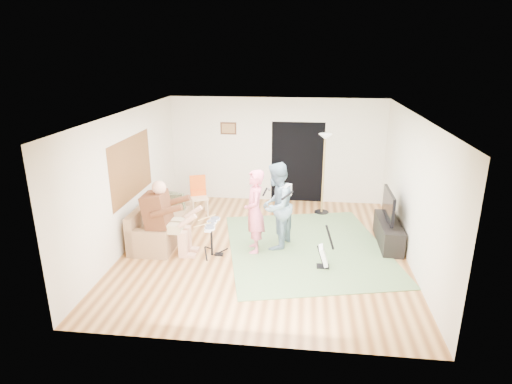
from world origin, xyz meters
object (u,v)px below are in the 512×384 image
dining_chair (200,201)px  guitarist (276,206)px  torchiere_lamp (324,160)px  sofa (159,226)px  television (389,205)px  singer (255,212)px  guitar_spare (324,256)px  tv_cabinet (388,233)px  drum_kit (212,241)px

dining_chair → guitarist: bearing=-61.3°
torchiere_lamp → sofa: bearing=-151.3°
sofa → television: television is taller
singer → torchiere_lamp: 2.71m
torchiere_lamp → dining_chair: size_ratio=2.09×
sofa → guitar_spare: guitar_spare is taller
guitar_spare → tv_cabinet: guitar_spare is taller
tv_cabinet → television: 0.60m
torchiere_lamp → dining_chair: 3.15m
guitarist → dining_chair: size_ratio=1.87×
dining_chair → singer: bearing=-71.8°
sofa → singer: (2.09, -0.37, 0.57)m
drum_kit → guitar_spare: size_ratio=0.82×
singer → guitar_spare: size_ratio=1.97×
drum_kit → television: television is taller
sofa → television: (4.74, 0.28, 0.59)m
guitar_spare → dining_chair: bearing=140.4°
dining_chair → torchiere_lamp: bearing=-13.8°
sofa → drum_kit: size_ratio=2.83×
sofa → torchiere_lamp: size_ratio=1.00×
torchiere_lamp → singer: bearing=-121.3°
tv_cabinet → guitarist: bearing=-170.0°
sofa → drum_kit: bearing=-26.8°
tv_cabinet → dining_chair: bearing=164.1°
sofa → tv_cabinet: sofa is taller
guitar_spare → guitarist: bearing=140.2°
singer → torchiere_lamp: torchiere_lamp is taller
drum_kit → torchiere_lamp: bearing=49.4°
sofa → drum_kit: sofa is taller
guitarist → tv_cabinet: 2.41m
guitarist → television: (2.24, 0.40, -0.03)m
drum_kit → tv_cabinet: 3.62m
guitarist → television: size_ratio=1.72×
torchiere_lamp → tv_cabinet: (1.31, -1.63, -1.10)m
singer → television: (2.64, 0.64, 0.01)m
drum_kit → singer: singer is taller
guitarist → torchiere_lamp: torchiere_lamp is taller
singer → torchiere_lamp: bearing=137.5°
torchiere_lamp → guitar_spare: bearing=-90.9°
sofa → singer: 2.20m
singer → guitar_spare: 1.57m
sofa → guitar_spare: 3.56m
sofa → dining_chair: bearing=70.6°
dining_chair → television: bearing=-38.0°
sofa → drum_kit: (1.29, -0.65, 0.04)m
guitarist → dining_chair: guitarist is taller
sofa → torchiere_lamp: torchiere_lamp is taller
tv_cabinet → drum_kit: bearing=-165.2°
tv_cabinet → guitar_spare: bearing=-138.6°
singer → television: singer is taller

